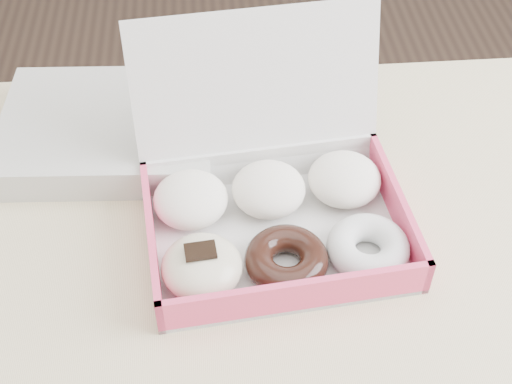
{
  "coord_description": "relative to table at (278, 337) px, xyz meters",
  "views": [
    {
      "loc": [
        -0.06,
        -0.44,
        1.36
      ],
      "look_at": [
        -0.02,
        0.08,
        0.82
      ],
      "focal_mm": 50.0,
      "sensor_mm": 36.0,
      "label": 1
    }
  ],
  "objects": [
    {
      "name": "table",
      "position": [
        0.0,
        0.0,
        0.0
      ],
      "size": [
        1.2,
        0.8,
        0.75
      ],
      "color": "tan",
      "rests_on": "ground"
    },
    {
      "name": "donut_box",
      "position": [
        0.0,
        0.1,
        0.11
      ],
      "size": [
        0.31,
        0.29,
        0.21
      ],
      "rotation": [
        0.0,
        0.0,
        0.1
      ],
      "color": "silver",
      "rests_on": "table"
    },
    {
      "name": "newspapers",
      "position": [
        -0.19,
        0.26,
        0.1
      ],
      "size": [
        0.28,
        0.23,
        0.04
      ],
      "primitive_type": "cube",
      "rotation": [
        0.0,
        0.0,
        -0.06
      ],
      "color": "beige",
      "rests_on": "table"
    }
  ]
}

